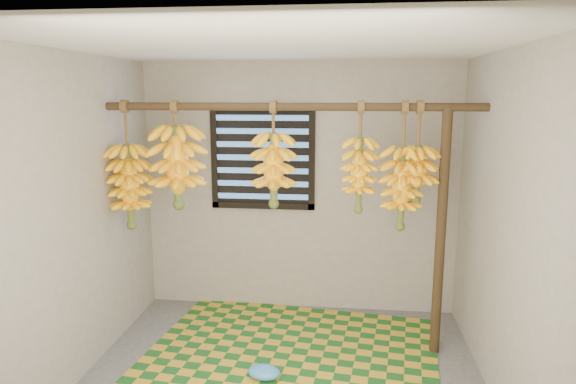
# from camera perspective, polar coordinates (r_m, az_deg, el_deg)

# --- Properties ---
(ceiling) EXTENTS (3.00, 3.00, 0.01)m
(ceiling) POSITION_cam_1_polar(r_m,az_deg,el_deg) (3.37, -1.10, 16.05)
(ceiling) COLOR silver
(ceiling) RESTS_ON wall_back
(wall_back) EXTENTS (3.00, 0.01, 2.40)m
(wall_back) POSITION_cam_1_polar(r_m,az_deg,el_deg) (4.94, 1.26, 0.37)
(wall_back) COLOR gray
(wall_back) RESTS_ON floor
(wall_left) EXTENTS (0.01, 3.00, 2.40)m
(wall_left) POSITION_cam_1_polar(r_m,az_deg,el_deg) (3.96, -23.19, -3.16)
(wall_left) COLOR gray
(wall_left) RESTS_ON floor
(wall_right) EXTENTS (0.01, 3.00, 2.40)m
(wall_right) POSITION_cam_1_polar(r_m,az_deg,el_deg) (3.61, 23.46, -4.49)
(wall_right) COLOR gray
(wall_right) RESTS_ON floor
(window) EXTENTS (1.00, 0.04, 1.00)m
(window) POSITION_cam_1_polar(r_m,az_deg,el_deg) (4.91, -2.84, 3.84)
(window) COLOR black
(window) RESTS_ON wall_back
(hanging_pole) EXTENTS (3.00, 0.06, 0.06)m
(hanging_pole) POSITION_cam_1_polar(r_m,az_deg,el_deg) (4.06, 0.24, 9.46)
(hanging_pole) COLOR #3B2B17
(hanging_pole) RESTS_ON wall_left
(support_post) EXTENTS (0.08, 0.08, 2.00)m
(support_post) POSITION_cam_1_polar(r_m,az_deg,el_deg) (4.25, 16.60, -4.61)
(support_post) COLOR #3B2B17
(support_post) RESTS_ON floor
(woven_mat) EXTENTS (2.54, 2.13, 0.01)m
(woven_mat) POSITION_cam_1_polar(r_m,az_deg,el_deg) (4.40, 0.33, -17.58)
(woven_mat) COLOR #18521B
(woven_mat) RESTS_ON floor
(plastic_bag) EXTENTS (0.27, 0.21, 0.10)m
(plastic_bag) POSITION_cam_1_polar(r_m,az_deg,el_deg) (4.05, -2.69, -19.36)
(plastic_bag) COLOR #3886D1
(plastic_bag) RESTS_ON woven_mat
(banana_bunch_a) EXTENTS (0.34, 0.34, 1.06)m
(banana_bunch_a) POSITION_cam_1_polar(r_m,az_deg,el_deg) (4.48, -17.21, 0.60)
(banana_bunch_a) COLOR brown
(banana_bunch_a) RESTS_ON hanging_pole
(banana_bunch_b) EXTENTS (0.42, 0.42, 0.87)m
(banana_bunch_b) POSITION_cam_1_polar(r_m,az_deg,el_deg) (4.30, -12.20, 2.74)
(banana_bunch_b) COLOR brown
(banana_bunch_b) RESTS_ON hanging_pole
(banana_bunch_c) EXTENTS (0.33, 0.33, 0.85)m
(banana_bunch_c) POSITION_cam_1_polar(r_m,az_deg,el_deg) (4.12, -1.61, 2.49)
(banana_bunch_c) COLOR brown
(banana_bunch_c) RESTS_ON hanging_pole
(banana_bunch_d) EXTENTS (0.28, 0.28, 0.88)m
(banana_bunch_d) POSITION_cam_1_polar(r_m,az_deg,el_deg) (4.08, 7.92, 1.92)
(banana_bunch_d) COLOR brown
(banana_bunch_d) RESTS_ON hanging_pole
(banana_bunch_e) EXTENTS (0.33, 0.33, 1.01)m
(banana_bunch_e) POSITION_cam_1_polar(r_m,az_deg,el_deg) (4.12, 12.50, 0.47)
(banana_bunch_e) COLOR brown
(banana_bunch_e) RESTS_ON hanging_pole
(banana_bunch_f) EXTENTS (0.31, 0.31, 0.79)m
(banana_bunch_f) POSITION_cam_1_polar(r_m,az_deg,el_deg) (4.11, 14.13, 1.97)
(banana_bunch_f) COLOR brown
(banana_bunch_f) RESTS_ON hanging_pole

